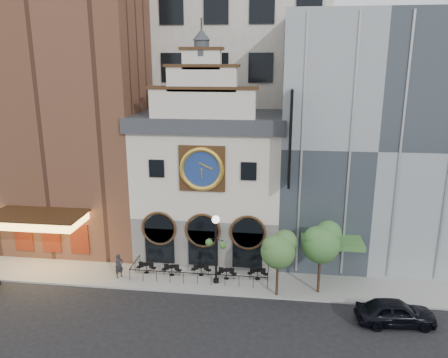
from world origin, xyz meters
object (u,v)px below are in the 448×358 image
object	(u,v)px
bistro_0	(146,267)
tree_right	(322,241)
car_right	(396,312)
tree_left	(279,249)
pedestrian	(119,266)
lamppost	(216,242)
bistro_2	(201,270)
bistro_4	(258,274)
bistro_1	(172,270)
bistro_3	(226,273)

from	to	relation	value
bistro_0	tree_right	world-z (taller)	tree_right
bistro_0	car_right	xyz separation A→B (m)	(18.02, -4.65, 0.24)
tree_left	bistro_0	bearing A→B (deg)	168.47
pedestrian	lamppost	size ratio (longest dim) A/B	0.35
bistro_2	bistro_4	distance (m)	4.48
bistro_1	car_right	distance (m)	16.54
bistro_1	car_right	bearing A→B (deg)	-15.81
bistro_3	bistro_2	bearing A→B (deg)	170.00
bistro_0	bistro_3	xyz separation A→B (m)	(6.48, -0.20, 0.00)
bistro_0	bistro_2	xyz separation A→B (m)	(4.42, 0.17, 0.00)
bistro_0	bistro_4	bearing A→B (deg)	0.35
bistro_3	bistro_4	xyz separation A→B (m)	(2.41, 0.25, 0.00)
lamppost	tree_left	world-z (taller)	lamppost
pedestrian	tree_left	xyz separation A→B (m)	(12.29, -1.15, 2.64)
bistro_3	bistro_4	world-z (taller)	same
bistro_4	pedestrian	distance (m)	10.82
bistro_1	lamppost	size ratio (longest dim) A/B	0.29
pedestrian	lamppost	distance (m)	8.00
bistro_3	bistro_0	bearing A→B (deg)	178.27
bistro_1	pedestrian	xyz separation A→B (m)	(-3.98, -0.83, 0.49)
bistro_4	tree_left	size ratio (longest dim) A/B	0.32
bistro_1	bistro_0	bearing A→B (deg)	175.99
bistro_0	tree_left	xyz separation A→B (m)	(10.42, -2.13, 3.13)
bistro_2	tree_right	size ratio (longest dim) A/B	0.29
bistro_0	bistro_3	distance (m)	6.48
bistro_2	bistro_4	world-z (taller)	same
lamppost	bistro_3	bearing A→B (deg)	62.50
bistro_2	tree_right	distance (m)	9.80
car_right	pedestrian	xyz separation A→B (m)	(-19.89, 3.68, 0.26)
bistro_1	bistro_2	world-z (taller)	same
bistro_0	tree_left	world-z (taller)	tree_left
bistro_2	tree_left	xyz separation A→B (m)	(6.01, -2.29, 3.13)
bistro_2	pedestrian	bearing A→B (deg)	-169.70
tree_left	tree_right	world-z (taller)	tree_right
pedestrian	bistro_4	bearing A→B (deg)	-40.43
bistro_2	car_right	world-z (taller)	car_right
lamppost	tree_right	distance (m)	7.72
car_right	lamppost	distance (m)	13.10
bistro_3	bistro_4	size ratio (longest dim) A/B	1.00
bistro_0	bistro_4	distance (m)	8.89
bistro_4	bistro_2	bearing A→B (deg)	178.56
bistro_4	tree_right	size ratio (longest dim) A/B	0.29
bistro_2	lamppost	world-z (taller)	lamppost
tree_right	pedestrian	bearing A→B (deg)	178.65
pedestrian	tree_left	bearing A→B (deg)	-51.25
bistro_4	lamppost	world-z (taller)	lamppost
bistro_3	tree_left	distance (m)	5.40
lamppost	pedestrian	bearing A→B (deg)	-160.11
lamppost	tree_left	xyz separation A→B (m)	(4.66, -1.25, 0.25)
pedestrian	tree_right	xyz separation A→B (m)	(15.31, -0.36, 3.03)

